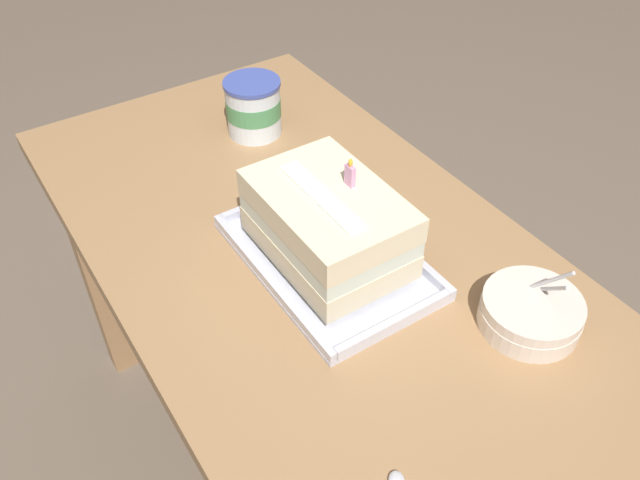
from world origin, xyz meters
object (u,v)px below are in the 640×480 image
birthday_cake (328,223)px  bowl_stack (531,312)px  foil_tray (328,259)px  ice_cream_tub (253,107)px

birthday_cake → bowl_stack: 0.33m
foil_tray → bowl_stack: 0.32m
bowl_stack → foil_tray: bearing=-147.5°
foil_tray → birthday_cake: 0.08m
foil_tray → birthday_cake: (0.00, -0.00, 0.08)m
ice_cream_tub → birthday_cake: bearing=-12.4°
birthday_cake → ice_cream_tub: 0.41m
birthday_cake → bowl_stack: size_ratio=1.73×
foil_tray → bowl_stack: bowl_stack is taller
bowl_stack → birthday_cake: bearing=-147.4°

